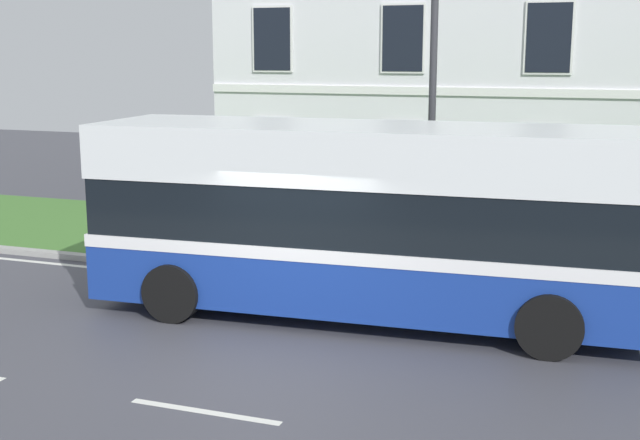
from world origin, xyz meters
TOP-DOWN VIEW (x-y plane):
  - ground_plane at (0.00, 1.06)m, footprint 60.00×56.00m
  - iron_verge_railing at (2.76, 4.40)m, footprint 15.90×0.04m
  - single_decker_bus at (0.76, 2.52)m, footprint 9.08×3.05m
  - street_lamp_post at (1.15, 5.31)m, footprint 0.36×0.24m
  - litter_bin at (-1.81, 4.81)m, footprint 0.52×0.52m

SIDE VIEW (x-z plane):
  - ground_plane at x=0.00m, z-range -0.11..0.07m
  - iron_verge_railing at x=2.76m, z-range 0.14..1.11m
  - litter_bin at x=-1.81m, z-range 0.12..1.25m
  - single_decker_bus at x=0.76m, z-range 0.08..3.22m
  - street_lamp_post at x=1.15m, z-range 0.62..7.66m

